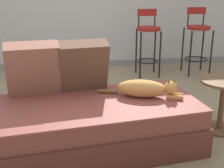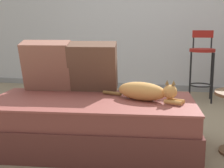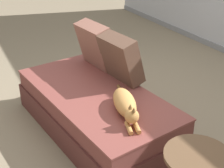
{
  "view_description": "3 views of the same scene",
  "coord_description": "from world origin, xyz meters",
  "px_view_note": "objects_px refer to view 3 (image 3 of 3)",
  "views": [
    {
      "loc": [
        -0.19,
        -2.78,
        1.39
      ],
      "look_at": [
        0.15,
        -0.3,
        0.54
      ],
      "focal_mm": 50.0,
      "sensor_mm": 36.0,
      "label": 1
    },
    {
      "loc": [
        0.77,
        -2.8,
        1.01
      ],
      "look_at": [
        0.15,
        -0.3,
        0.54
      ],
      "focal_mm": 50.0,
      "sensor_mm": 36.0,
      "label": 2
    },
    {
      "loc": [
        2.28,
        -1.41,
        1.78
      ],
      "look_at": [
        0.15,
        -0.3,
        0.54
      ],
      "focal_mm": 50.0,
      "sensor_mm": 36.0,
      "label": 3
    }
  ],
  "objects_px": {
    "throw_pillow_corner": "(96,45)",
    "throw_pillow_middle": "(121,58)",
    "cat": "(125,104)",
    "couch": "(95,110)"
  },
  "relations": [
    {
      "from": "throw_pillow_middle",
      "to": "throw_pillow_corner",
      "type": "bearing_deg",
      "value": -172.31
    },
    {
      "from": "couch",
      "to": "throw_pillow_middle",
      "type": "xyz_separation_m",
      "value": [
        -0.09,
        0.31,
        0.44
      ]
    },
    {
      "from": "throw_pillow_corner",
      "to": "cat",
      "type": "relative_size",
      "value": 0.67
    },
    {
      "from": "throw_pillow_middle",
      "to": "cat",
      "type": "xyz_separation_m",
      "value": [
        0.52,
        -0.24,
        -0.16
      ]
    },
    {
      "from": "throw_pillow_corner",
      "to": "cat",
      "type": "height_order",
      "value": "throw_pillow_corner"
    },
    {
      "from": "throw_pillow_middle",
      "to": "cat",
      "type": "bearing_deg",
      "value": -24.86
    },
    {
      "from": "throw_pillow_corner",
      "to": "throw_pillow_middle",
      "type": "relative_size",
      "value": 1.02
    },
    {
      "from": "cat",
      "to": "couch",
      "type": "bearing_deg",
      "value": -170.6
    },
    {
      "from": "cat",
      "to": "throw_pillow_corner",
      "type": "bearing_deg",
      "value": 169.0
    },
    {
      "from": "throw_pillow_corner",
      "to": "cat",
      "type": "xyz_separation_m",
      "value": [
        0.95,
        -0.18,
        -0.16
      ]
    }
  ]
}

